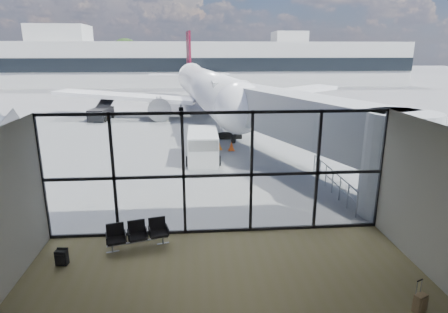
{
  "coord_description": "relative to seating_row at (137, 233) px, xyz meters",
  "views": [
    {
      "loc": [
        -0.81,
        -12.51,
        6.45
      ],
      "look_at": [
        0.47,
        3.0,
        2.04
      ],
      "focal_mm": 30.0,
      "sensor_mm": 36.0,
      "label": 1
    }
  ],
  "objects": [
    {
      "name": "airliner",
      "position": [
        3.26,
        27.95,
        2.26
      ],
      "size": [
        30.28,
        35.21,
        9.08
      ],
      "rotation": [
        0.0,
        0.0,
        0.12
      ],
      "color": "white",
      "rests_on": "ground"
    },
    {
      "name": "lounge_shell",
      "position": [
        2.8,
        -3.97,
        2.15
      ],
      "size": [
        12.02,
        8.01,
        4.51
      ],
      "color": "#6B6443",
      "rests_on": "ground"
    },
    {
      "name": "tree_5",
      "position": [
        -12.2,
        72.83,
        5.37
      ],
      "size": [
        6.27,
        6.27,
        9.03
      ],
      "color": "#382619",
      "rests_on": "ground"
    },
    {
      "name": "seating_row",
      "position": [
        0.0,
        0.0,
        0.0
      ],
      "size": [
        2.06,
        1.05,
        0.91
      ],
      "rotation": [
        0.0,
        0.0,
        0.26
      ],
      "color": "gray",
      "rests_on": "ground"
    },
    {
      "name": "far_terminal",
      "position": [
        2.21,
        62.81,
        3.7
      ],
      "size": [
        80.0,
        12.2,
        11.0
      ],
      "color": "#B0AFAB",
      "rests_on": "ground"
    },
    {
      "name": "apron_railing",
      "position": [
        8.4,
        4.33,
        0.21
      ],
      "size": [
        0.06,
        5.46,
        1.11
      ],
      "color": "gray",
      "rests_on": "ground"
    },
    {
      "name": "tree_3",
      "position": [
        -24.2,
        72.83,
        4.13
      ],
      "size": [
        4.95,
        4.95,
        7.12
      ],
      "color": "#382619",
      "rests_on": "ground"
    },
    {
      "name": "traffic_cone_b",
      "position": [
        4.48,
        12.46,
        -0.22
      ],
      "size": [
        0.42,
        0.42,
        0.6
      ],
      "color": "#E84B0C",
      "rests_on": "ground"
    },
    {
      "name": "backpack",
      "position": [
        -2.2,
        -0.98,
        -0.25
      ],
      "size": [
        0.38,
        0.36,
        0.53
      ],
      "rotation": [
        0.0,
        0.0,
        -0.14
      ],
      "color": "black",
      "rests_on": "ground"
    },
    {
      "name": "ground",
      "position": [
        2.8,
        40.83,
        -0.5
      ],
      "size": [
        220.0,
        220.0,
        0.0
      ],
      "primitive_type": "plane",
      "color": "slate",
      "rests_on": "ground"
    },
    {
      "name": "tree_2",
      "position": [
        -30.2,
        72.83,
        5.37
      ],
      "size": [
        6.27,
        6.27,
        9.03
      ],
      "color": "#382619",
      "rests_on": "ground"
    },
    {
      "name": "traffic_cone_a",
      "position": [
        3.64,
        12.79,
        -0.2
      ],
      "size": [
        0.45,
        0.45,
        0.65
      ],
      "color": "orange",
      "rests_on": "ground"
    },
    {
      "name": "tree_1",
      "position": [
        -36.2,
        72.83,
        4.75
      ],
      "size": [
        5.61,
        5.61,
        8.07
      ],
      "color": "#382619",
      "rests_on": "ground"
    },
    {
      "name": "jet_bridge",
      "position": [
        7.7,
        7.91,
        2.26
      ],
      "size": [
        8.0,
        16.5,
        4.33
      ],
      "color": "#979A9C",
      "rests_on": "ground"
    },
    {
      "name": "belt_loader",
      "position": [
        -6.86,
        24.96,
        0.15
      ],
      "size": [
        2.06,
        4.41,
        1.96
      ],
      "rotation": [
        0.0,
        0.0,
        -0.13
      ],
      "color": "black",
      "rests_on": "ground"
    },
    {
      "name": "service_van",
      "position": [
        2.51,
        10.25,
        0.4
      ],
      "size": [
        2.02,
        4.08,
        1.76
      ],
      "rotation": [
        0.0,
        0.0,
        -0.01
      ],
      "color": "silver",
      "rests_on": "ground"
    },
    {
      "name": "suitcase",
      "position": [
        7.64,
        -3.98,
        -0.24
      ],
      "size": [
        0.37,
        0.32,
        0.88
      ],
      "rotation": [
        0.0,
        0.0,
        0.42
      ],
      "color": "brown",
      "rests_on": "ground"
    },
    {
      "name": "tree_4",
      "position": [
        -18.2,
        72.83,
        4.75
      ],
      "size": [
        5.61,
        5.61,
        8.07
      ],
      "color": "#382619",
      "rests_on": "ground"
    },
    {
      "name": "glass_curtain_wall",
      "position": [
        2.8,
        0.83,
        1.74
      ],
      "size": [
        12.1,
        0.12,
        4.5
      ],
      "color": "white",
      "rests_on": "ground"
    }
  ]
}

